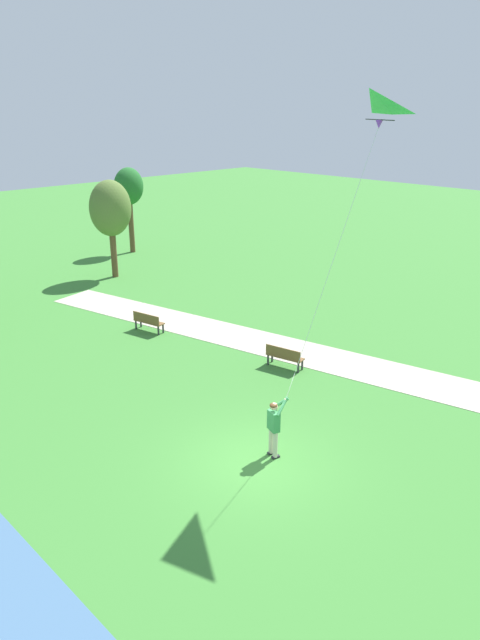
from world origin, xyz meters
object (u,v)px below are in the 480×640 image
at_px(park_bench_near_walkway, 284,356).
at_px(flying_kite, 368,111).
at_px(person_kite_flyer, 274,424).
at_px(tree_lakeside_near, 129,188).
at_px(park_bench_far_walkway, 148,321).
at_px(tree_treeline_right, 110,209).

bearing_deg(park_bench_near_walkway, flying_kite, -116.89).
bearing_deg(park_bench_near_walkway, person_kite_flyer, -141.63).
relative_size(person_kite_flyer, tree_lakeside_near, 0.32).
relative_size(person_kite_flyer, park_bench_near_walkway, 1.17).
height_order(park_bench_far_walkway, tree_lakeside_near, tree_lakeside_near).
bearing_deg(park_bench_near_walkway, tree_treeline_right, 80.68).
bearing_deg(flying_kite, park_bench_near_walkway, 63.11).
bearing_deg(flying_kite, tree_lakeside_near, 69.45).
height_order(flying_kite, tree_lakeside_near, flying_kite).
bearing_deg(park_bench_far_walkway, park_bench_near_walkway, -78.26).
bearing_deg(park_bench_far_walkway, flying_kite, -94.39).
height_order(person_kite_flyer, tree_lakeside_near, tree_lakeside_near).
distance_m(person_kite_flyer, flying_kite, 8.77).
relative_size(park_bench_near_walkway, tree_treeline_right, 0.28).
bearing_deg(flying_kite, tree_treeline_right, 76.42).
xyz_separation_m(person_kite_flyer, tree_treeline_right, (7.32, 19.34, 2.95)).
relative_size(park_bench_far_walkway, tree_treeline_right, 0.28).
bearing_deg(person_kite_flyer, tree_treeline_right, 69.25).
bearing_deg(person_kite_flyer, park_bench_near_walkway, 38.37).
relative_size(flying_kite, park_bench_near_walkway, 5.20).
bearing_deg(tree_lakeside_near, park_bench_near_walkway, -109.03).
distance_m(flying_kite, park_bench_far_walkway, 14.49).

